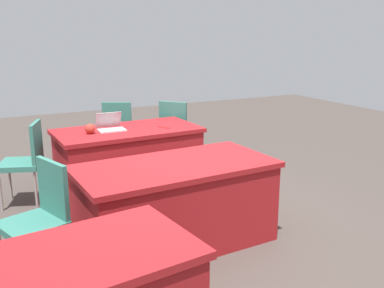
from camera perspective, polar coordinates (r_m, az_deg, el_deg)
name	(u,v)px	position (r m, az deg, el deg)	size (l,w,h in m)	color
ground_plane	(200,227)	(4.58, 1.00, -10.70)	(14.40, 14.40, 0.00)	#4C423D
table_foreground	(129,159)	(5.55, -8.25, -1.95)	(1.78, 0.96, 0.78)	#AD1E23
table_mid_right	(176,204)	(4.12, -2.13, -7.75)	(1.85, 1.00, 0.78)	#AD1E23
chair_near_front	(26,158)	(5.32, -20.72, -1.70)	(0.56, 0.56, 0.96)	#9E9993
chair_tucked_left	(177,128)	(6.41, -2.02, 2.04)	(0.62, 0.62, 0.98)	#9E9993
chair_aisle	(40,214)	(3.68, -19.16, -8.59)	(0.56, 0.56, 0.96)	#9E9993
chair_by_pillar	(119,128)	(6.61, -9.49, 2.05)	(0.59, 0.59, 0.95)	#9E9993
laptop_silver	(111,127)	(5.42, -10.51, 2.21)	(0.33, 0.30, 0.21)	silver
yarn_ball	(90,129)	(5.27, -13.11, 1.95)	(0.12, 0.12, 0.12)	#B2382D
scissors_red	(164,127)	(5.49, -3.65, 2.20)	(0.18, 0.04, 0.01)	red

